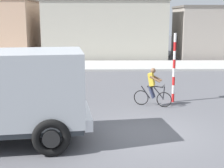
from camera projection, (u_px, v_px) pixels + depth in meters
ground_plane at (147, 132)px, 11.33m from camera, size 120.00×120.00×0.00m
sidewalk_far at (123, 65)px, 26.44m from camera, size 80.00×5.00×0.16m
cyclist at (152, 87)px, 14.52m from camera, size 1.62×0.75×1.72m
traffic_light_pole at (174, 58)px, 15.07m from camera, size 0.24×0.43×3.20m
car_red_near at (23, 73)px, 18.37m from camera, size 4.17×2.22×1.60m
building_mid_block at (105, 29)px, 32.48m from camera, size 11.54×7.66×5.52m
building_corner_right at (221, 32)px, 31.79m from camera, size 8.73×5.32×4.95m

